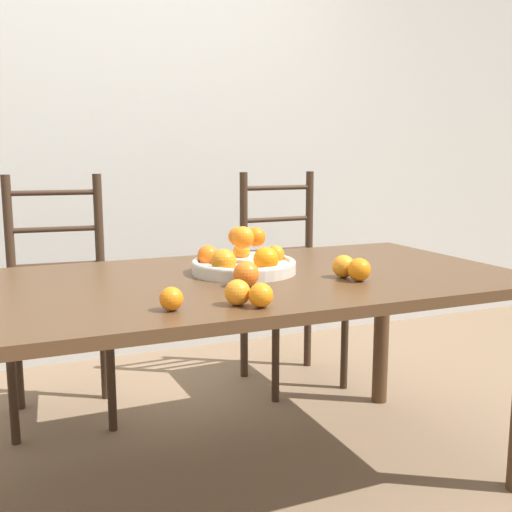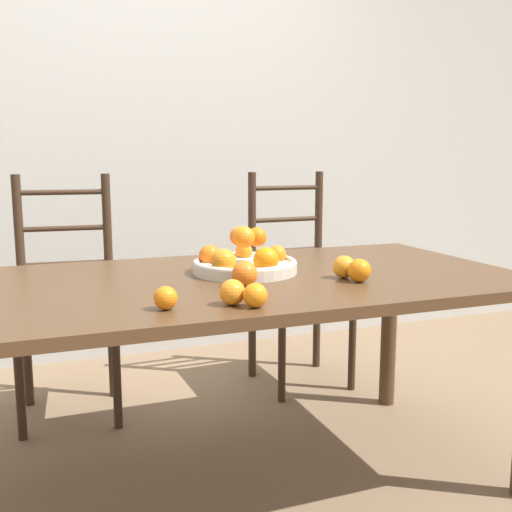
{
  "view_description": "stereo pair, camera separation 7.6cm",
  "coord_description": "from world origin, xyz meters",
  "px_view_note": "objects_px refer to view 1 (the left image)",
  "views": [
    {
      "loc": [
        -0.66,
        -1.81,
        1.13
      ],
      "look_at": [
        0.09,
        -0.04,
        0.81
      ],
      "focal_mm": 42.0,
      "sensor_mm": 36.0,
      "label": 1
    },
    {
      "loc": [
        -0.59,
        -1.84,
        1.13
      ],
      "look_at": [
        0.09,
        -0.04,
        0.81
      ],
      "focal_mm": 42.0,
      "sensor_mm": 36.0,
      "label": 2
    }
  ],
  "objects_px": {
    "orange_loose_5": "(246,274)",
    "chair_left": "(59,306)",
    "orange_loose_3": "(261,295)",
    "orange_loose_1": "(359,270)",
    "orange_loose_2": "(344,266)",
    "orange_loose_4": "(237,292)",
    "fruit_bowl": "(243,261)",
    "orange_loose_0": "(171,299)",
    "chair_right": "(289,285)"
  },
  "relations": [
    {
      "from": "orange_loose_5",
      "to": "chair_left",
      "type": "relative_size",
      "value": 0.08
    },
    {
      "from": "orange_loose_1",
      "to": "orange_loose_4",
      "type": "distance_m",
      "value": 0.5
    },
    {
      "from": "fruit_bowl",
      "to": "orange_loose_5",
      "type": "bearing_deg",
      "value": -109.71
    },
    {
      "from": "orange_loose_0",
      "to": "orange_loose_3",
      "type": "bearing_deg",
      "value": -15.1
    },
    {
      "from": "fruit_bowl",
      "to": "orange_loose_1",
      "type": "relative_size",
      "value": 4.79
    },
    {
      "from": "orange_loose_3",
      "to": "orange_loose_0",
      "type": "bearing_deg",
      "value": 164.9
    },
    {
      "from": "fruit_bowl",
      "to": "chair_right",
      "type": "relative_size",
      "value": 0.34
    },
    {
      "from": "orange_loose_0",
      "to": "orange_loose_2",
      "type": "distance_m",
      "value": 0.67
    },
    {
      "from": "orange_loose_4",
      "to": "orange_loose_3",
      "type": "bearing_deg",
      "value": -44.22
    },
    {
      "from": "fruit_bowl",
      "to": "chair_left",
      "type": "bearing_deg",
      "value": 125.45
    },
    {
      "from": "orange_loose_0",
      "to": "orange_loose_1",
      "type": "height_order",
      "value": "orange_loose_1"
    },
    {
      "from": "orange_loose_0",
      "to": "orange_loose_2",
      "type": "xyz_separation_m",
      "value": [
        0.64,
        0.2,
        0.01
      ]
    },
    {
      "from": "fruit_bowl",
      "to": "chair_left",
      "type": "relative_size",
      "value": 0.34
    },
    {
      "from": "chair_right",
      "to": "chair_left",
      "type": "bearing_deg",
      "value": 177.96
    },
    {
      "from": "orange_loose_1",
      "to": "chair_left",
      "type": "xyz_separation_m",
      "value": [
        -0.84,
        1.04,
        -0.28
      ]
    },
    {
      "from": "orange_loose_1",
      "to": "orange_loose_5",
      "type": "height_order",
      "value": "orange_loose_5"
    },
    {
      "from": "fruit_bowl",
      "to": "orange_loose_0",
      "type": "distance_m",
      "value": 0.54
    },
    {
      "from": "orange_loose_3",
      "to": "orange_loose_4",
      "type": "distance_m",
      "value": 0.07
    },
    {
      "from": "orange_loose_2",
      "to": "orange_loose_5",
      "type": "height_order",
      "value": "orange_loose_5"
    },
    {
      "from": "orange_loose_3",
      "to": "orange_loose_1",
      "type": "bearing_deg",
      "value": 23.83
    },
    {
      "from": "orange_loose_1",
      "to": "orange_loose_5",
      "type": "bearing_deg",
      "value": 170.17
    },
    {
      "from": "chair_left",
      "to": "chair_right",
      "type": "distance_m",
      "value": 1.11
    },
    {
      "from": "fruit_bowl",
      "to": "orange_loose_0",
      "type": "relative_size",
      "value": 5.75
    },
    {
      "from": "fruit_bowl",
      "to": "chair_right",
      "type": "bearing_deg",
      "value": 54.14
    },
    {
      "from": "orange_loose_1",
      "to": "chair_left",
      "type": "bearing_deg",
      "value": 128.99
    },
    {
      "from": "orange_loose_4",
      "to": "chair_right",
      "type": "height_order",
      "value": "chair_right"
    },
    {
      "from": "orange_loose_3",
      "to": "chair_right",
      "type": "relative_size",
      "value": 0.06
    },
    {
      "from": "orange_loose_4",
      "to": "fruit_bowl",
      "type": "bearing_deg",
      "value": 66.04
    },
    {
      "from": "orange_loose_1",
      "to": "orange_loose_2",
      "type": "distance_m",
      "value": 0.07
    },
    {
      "from": "orange_loose_3",
      "to": "orange_loose_2",
      "type": "bearing_deg",
      "value": 32.18
    },
    {
      "from": "fruit_bowl",
      "to": "orange_loose_3",
      "type": "bearing_deg",
      "value": -106.36
    },
    {
      "from": "orange_loose_2",
      "to": "chair_right",
      "type": "distance_m",
      "value": 1.05
    },
    {
      "from": "orange_loose_1",
      "to": "orange_loose_3",
      "type": "height_order",
      "value": "orange_loose_1"
    },
    {
      "from": "fruit_bowl",
      "to": "orange_loose_4",
      "type": "distance_m",
      "value": 0.45
    },
    {
      "from": "fruit_bowl",
      "to": "orange_loose_4",
      "type": "xyz_separation_m",
      "value": [
        -0.18,
        -0.41,
        -0.01
      ]
    },
    {
      "from": "fruit_bowl",
      "to": "orange_loose_1",
      "type": "height_order",
      "value": "fruit_bowl"
    },
    {
      "from": "orange_loose_5",
      "to": "chair_right",
      "type": "distance_m",
      "value": 1.2
    },
    {
      "from": "orange_loose_3",
      "to": "chair_right",
      "type": "height_order",
      "value": "chair_right"
    },
    {
      "from": "fruit_bowl",
      "to": "orange_loose_5",
      "type": "distance_m",
      "value": 0.22
    },
    {
      "from": "fruit_bowl",
      "to": "orange_loose_4",
      "type": "relative_size",
      "value": 5.1
    },
    {
      "from": "orange_loose_0",
      "to": "orange_loose_3",
      "type": "height_order",
      "value": "orange_loose_3"
    },
    {
      "from": "orange_loose_4",
      "to": "orange_loose_5",
      "type": "relative_size",
      "value": 0.88
    },
    {
      "from": "orange_loose_4",
      "to": "orange_loose_5",
      "type": "bearing_deg",
      "value": 62.05
    },
    {
      "from": "orange_loose_0",
      "to": "chair_right",
      "type": "height_order",
      "value": "chair_right"
    },
    {
      "from": "fruit_bowl",
      "to": "orange_loose_5",
      "type": "relative_size",
      "value": 4.47
    },
    {
      "from": "orange_loose_0",
      "to": "orange_loose_4",
      "type": "distance_m",
      "value": 0.18
    },
    {
      "from": "fruit_bowl",
      "to": "orange_loose_3",
      "type": "relative_size",
      "value": 5.42
    },
    {
      "from": "fruit_bowl",
      "to": "orange_loose_0",
      "type": "bearing_deg",
      "value": -132.38
    },
    {
      "from": "orange_loose_2",
      "to": "orange_loose_5",
      "type": "relative_size",
      "value": 0.94
    },
    {
      "from": "orange_loose_4",
      "to": "chair_left",
      "type": "distance_m",
      "value": 1.27
    }
  ]
}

